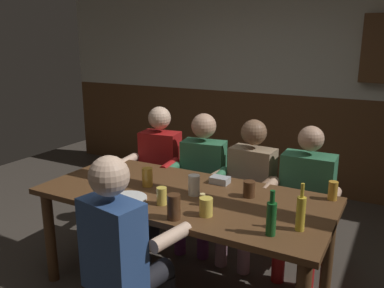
# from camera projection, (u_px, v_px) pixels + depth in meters

# --- Properties ---
(back_wall_upper) EXTENTS (6.50, 0.12, 1.31)m
(back_wall_upper) POSITION_uv_depth(u_px,v_px,m) (289.00, 38.00, 4.63)
(back_wall_upper) COLOR beige
(back_wall_wainscot) EXTENTS (6.50, 0.12, 1.18)m
(back_wall_wainscot) POSITION_uv_depth(u_px,v_px,m) (282.00, 141.00, 4.94)
(back_wall_wainscot) COLOR brown
(back_wall_wainscot) RESTS_ON ground_plane
(dining_table) EXTENTS (2.06, 0.93, 0.77)m
(dining_table) POSITION_uv_depth(u_px,v_px,m) (183.00, 206.00, 2.82)
(dining_table) COLOR brown
(dining_table) RESTS_ON ground_plane
(person_0) EXTENTS (0.53, 0.55, 1.22)m
(person_0) POSITION_uv_depth(u_px,v_px,m) (157.00, 166.00, 3.72)
(person_0) COLOR #AD1919
(person_0) RESTS_ON ground_plane
(person_1) EXTENTS (0.56, 0.55, 1.19)m
(person_1) POSITION_uv_depth(u_px,v_px,m) (201.00, 174.00, 3.51)
(person_1) COLOR #33724C
(person_1) RESTS_ON ground_plane
(person_2) EXTENTS (0.53, 0.51, 1.18)m
(person_2) POSITION_uv_depth(u_px,v_px,m) (248.00, 184.00, 3.30)
(person_2) COLOR #997F60
(person_2) RESTS_ON ground_plane
(person_3) EXTENTS (0.55, 0.52, 1.18)m
(person_3) POSITION_uv_depth(u_px,v_px,m) (305.00, 194.00, 3.09)
(person_3) COLOR #33724C
(person_3) RESTS_ON ground_plane
(person_4) EXTENTS (0.54, 0.55, 1.24)m
(person_4) POSITION_uv_depth(u_px,v_px,m) (124.00, 248.00, 2.22)
(person_4) COLOR #2D4C84
(person_4) RESTS_ON ground_plane
(table_candle) EXTENTS (0.04, 0.04, 0.08)m
(table_candle) POSITION_uv_depth(u_px,v_px,m) (202.00, 199.00, 2.58)
(table_candle) COLOR #F9E08C
(table_candle) RESTS_ON dining_table
(condiment_caddy) EXTENTS (0.14, 0.10, 0.05)m
(condiment_caddy) POSITION_uv_depth(u_px,v_px,m) (220.00, 180.00, 2.98)
(condiment_caddy) COLOR #B2B7BC
(condiment_caddy) RESTS_ON dining_table
(plate_0) EXTENTS (0.27, 0.27, 0.01)m
(plate_0) POSITION_uv_depth(u_px,v_px,m) (127.00, 199.00, 2.68)
(plate_0) COLOR white
(plate_0) RESTS_ON dining_table
(bottle_0) EXTENTS (0.06, 0.06, 0.26)m
(bottle_0) POSITION_uv_depth(u_px,v_px,m) (271.00, 217.00, 2.17)
(bottle_0) COLOR #195923
(bottle_0) RESTS_ON dining_table
(bottle_1) EXTENTS (0.05, 0.05, 0.28)m
(bottle_1) POSITION_uv_depth(u_px,v_px,m) (301.00, 213.00, 2.22)
(bottle_1) COLOR gold
(bottle_1) RESTS_ON dining_table
(pint_glass_0) EXTENTS (0.08, 0.08, 0.14)m
(pint_glass_0) POSITION_uv_depth(u_px,v_px,m) (147.00, 177.00, 2.91)
(pint_glass_0) COLOR gold
(pint_glass_0) RESTS_ON dining_table
(pint_glass_1) EXTENTS (0.07, 0.07, 0.12)m
(pint_glass_1) POSITION_uv_depth(u_px,v_px,m) (162.00, 196.00, 2.59)
(pint_glass_1) COLOR #E5C64C
(pint_glass_1) RESTS_ON dining_table
(pint_glass_2) EXTENTS (0.08, 0.08, 0.16)m
(pint_glass_2) POSITION_uv_depth(u_px,v_px,m) (174.00, 207.00, 2.37)
(pint_glass_2) COLOR #4C2D19
(pint_glass_2) RESTS_ON dining_table
(pint_glass_3) EXTENTS (0.08, 0.08, 0.11)m
(pint_glass_3) POSITION_uv_depth(u_px,v_px,m) (206.00, 207.00, 2.42)
(pint_glass_3) COLOR #E5C64C
(pint_glass_3) RESTS_ON dining_table
(pint_glass_4) EXTENTS (0.06, 0.06, 0.13)m
(pint_glass_4) POSITION_uv_depth(u_px,v_px,m) (333.00, 191.00, 2.66)
(pint_glass_4) COLOR gold
(pint_glass_4) RESTS_ON dining_table
(pint_glass_5) EXTENTS (0.08, 0.08, 0.14)m
(pint_glass_5) POSITION_uv_depth(u_px,v_px,m) (194.00, 185.00, 2.74)
(pint_glass_5) COLOR white
(pint_glass_5) RESTS_ON dining_table
(pint_glass_6) EXTENTS (0.08, 0.08, 0.11)m
(pint_glass_6) POSITION_uv_depth(u_px,v_px,m) (249.00, 189.00, 2.71)
(pint_glass_6) COLOR #4C2D19
(pint_glass_6) RESTS_ON dining_table
(pint_glass_7) EXTENTS (0.08, 0.08, 0.12)m
(pint_glass_7) POSITION_uv_depth(u_px,v_px,m) (115.00, 177.00, 2.94)
(pint_glass_7) COLOR #4C2D19
(pint_glass_7) RESTS_ON dining_table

